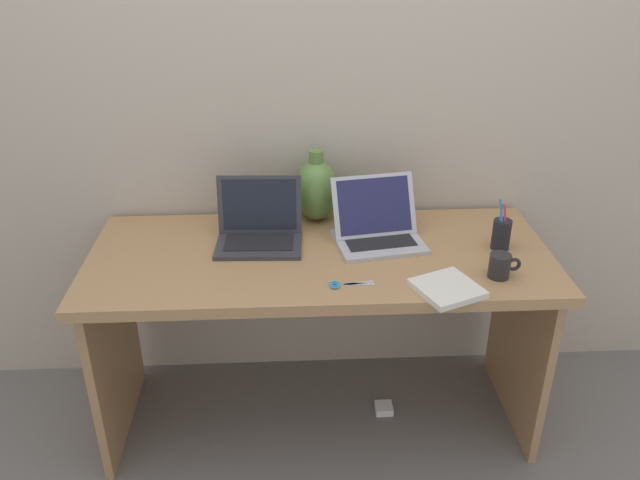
{
  "coord_description": "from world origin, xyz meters",
  "views": [
    {
      "loc": [
        -0.1,
        -2.0,
        1.83
      ],
      "look_at": [
        0.0,
        0.0,
        0.81
      ],
      "focal_mm": 36.01,
      "sensor_mm": 36.0,
      "label": 1
    }
  ],
  "objects_px": {
    "laptop_left": "(259,225)",
    "laptop_right": "(377,225)",
    "notebook_stack": "(447,288)",
    "pen_cup": "(501,233)",
    "green_vase": "(316,190)",
    "scissors": "(344,284)",
    "coffee_mug": "(500,266)",
    "power_brick": "(384,408)"
  },
  "relations": [
    {
      "from": "coffee_mug",
      "to": "power_brick",
      "type": "height_order",
      "value": "coffee_mug"
    },
    {
      "from": "coffee_mug",
      "to": "scissors",
      "type": "bearing_deg",
      "value": -176.8
    },
    {
      "from": "power_brick",
      "to": "laptop_right",
      "type": "bearing_deg",
      "value": 123.78
    },
    {
      "from": "green_vase",
      "to": "power_brick",
      "type": "relative_size",
      "value": 4.01
    },
    {
      "from": "notebook_stack",
      "to": "pen_cup",
      "type": "height_order",
      "value": "pen_cup"
    },
    {
      "from": "laptop_right",
      "to": "scissors",
      "type": "distance_m",
      "value": 0.36
    },
    {
      "from": "green_vase",
      "to": "pen_cup",
      "type": "relative_size",
      "value": 1.46
    },
    {
      "from": "power_brick",
      "to": "laptop_left",
      "type": "bearing_deg",
      "value": 169.41
    },
    {
      "from": "laptop_right",
      "to": "notebook_stack",
      "type": "relative_size",
      "value": 1.85
    },
    {
      "from": "notebook_stack",
      "to": "pen_cup",
      "type": "distance_m",
      "value": 0.38
    },
    {
      "from": "laptop_right",
      "to": "notebook_stack",
      "type": "height_order",
      "value": "laptop_right"
    },
    {
      "from": "laptop_left",
      "to": "notebook_stack",
      "type": "distance_m",
      "value": 0.72
    },
    {
      "from": "green_vase",
      "to": "notebook_stack",
      "type": "bearing_deg",
      "value": -55.27
    },
    {
      "from": "laptop_right",
      "to": "power_brick",
      "type": "xyz_separation_m",
      "value": [
        0.05,
        -0.08,
        -0.8
      ]
    },
    {
      "from": "coffee_mug",
      "to": "power_brick",
      "type": "distance_m",
      "value": 0.87
    },
    {
      "from": "notebook_stack",
      "to": "pen_cup",
      "type": "relative_size",
      "value": 0.97
    },
    {
      "from": "scissors",
      "to": "power_brick",
      "type": "bearing_deg",
      "value": 50.43
    },
    {
      "from": "laptop_left",
      "to": "power_brick",
      "type": "distance_m",
      "value": 0.94
    },
    {
      "from": "notebook_stack",
      "to": "coffee_mug",
      "type": "bearing_deg",
      "value": 23.01
    },
    {
      "from": "coffee_mug",
      "to": "power_brick",
      "type": "bearing_deg",
      "value": 146.36
    },
    {
      "from": "power_brick",
      "to": "scissors",
      "type": "bearing_deg",
      "value": -129.57
    },
    {
      "from": "notebook_stack",
      "to": "coffee_mug",
      "type": "xyz_separation_m",
      "value": [
        0.19,
        0.08,
        0.03
      ]
    },
    {
      "from": "pen_cup",
      "to": "laptop_right",
      "type": "bearing_deg",
      "value": 168.28
    },
    {
      "from": "laptop_right",
      "to": "power_brick",
      "type": "height_order",
      "value": "laptop_right"
    },
    {
      "from": "laptop_left",
      "to": "coffee_mug",
      "type": "xyz_separation_m",
      "value": [
        0.8,
        -0.3,
        -0.02
      ]
    },
    {
      "from": "pen_cup",
      "to": "scissors",
      "type": "xyz_separation_m",
      "value": [
        -0.58,
        -0.23,
        -0.05
      ]
    },
    {
      "from": "laptop_left",
      "to": "laptop_right",
      "type": "bearing_deg",
      "value": -1.52
    },
    {
      "from": "power_brick",
      "to": "coffee_mug",
      "type": "bearing_deg",
      "value": -33.64
    },
    {
      "from": "laptop_right",
      "to": "power_brick",
      "type": "relative_size",
      "value": 4.92
    },
    {
      "from": "scissors",
      "to": "laptop_right",
      "type": "bearing_deg",
      "value": 65.29
    },
    {
      "from": "green_vase",
      "to": "laptop_left",
      "type": "bearing_deg",
      "value": -140.14
    },
    {
      "from": "notebook_stack",
      "to": "scissors",
      "type": "distance_m",
      "value": 0.33
    },
    {
      "from": "scissors",
      "to": "coffee_mug",
      "type": "bearing_deg",
      "value": 3.2
    },
    {
      "from": "laptop_right",
      "to": "scissors",
      "type": "relative_size",
      "value": 2.33
    },
    {
      "from": "laptop_left",
      "to": "green_vase",
      "type": "xyz_separation_m",
      "value": [
        0.22,
        0.18,
        0.06
      ]
    },
    {
      "from": "laptop_left",
      "to": "laptop_right",
      "type": "relative_size",
      "value": 0.91
    },
    {
      "from": "notebook_stack",
      "to": "scissors",
      "type": "relative_size",
      "value": 1.26
    },
    {
      "from": "laptop_left",
      "to": "scissors",
      "type": "bearing_deg",
      "value": -49.78
    },
    {
      "from": "laptop_right",
      "to": "notebook_stack",
      "type": "distance_m",
      "value": 0.42
    },
    {
      "from": "green_vase",
      "to": "scissors",
      "type": "height_order",
      "value": "green_vase"
    },
    {
      "from": "green_vase",
      "to": "power_brick",
      "type": "xyz_separation_m",
      "value": [
        0.26,
        -0.27,
        -0.86
      ]
    },
    {
      "from": "laptop_right",
      "to": "coffee_mug",
      "type": "height_order",
      "value": "laptop_right"
    }
  ]
}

